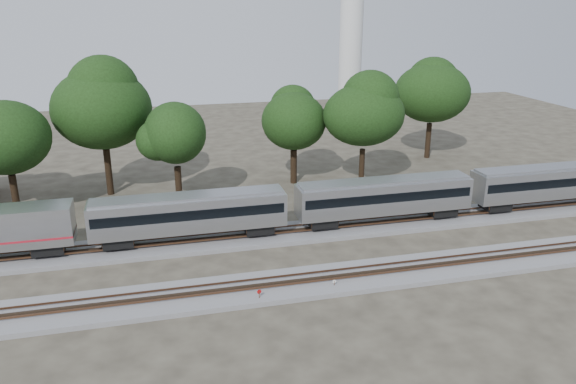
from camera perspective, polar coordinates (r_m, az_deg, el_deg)
name	(u,v)px	position (r m, az deg, el deg)	size (l,w,h in m)	color
ground	(236,270)	(47.64, -5.35, -7.87)	(160.00, 160.00, 0.00)	#383328
track_far	(225,239)	(52.94, -6.38, -4.82)	(160.00, 5.00, 0.73)	slate
track_near	(244,290)	(44.04, -4.54, -9.92)	(160.00, 5.00, 0.73)	slate
train	(472,188)	(60.29, 18.15, 0.39)	(110.28, 3.15, 4.64)	#ACAEB3
switch_stand_red	(259,294)	(42.41, -2.94, -10.35)	(0.34, 0.09, 1.08)	#512D19
switch_stand_white	(334,283)	(44.27, 4.72, -9.25)	(0.27, 0.08, 0.87)	#512D19
switch_lever	(331,293)	(43.72, 4.36, -10.23)	(0.50, 0.30, 0.30)	#512D19
tree_2	(6,138)	(62.76, -26.77, 4.94)	(8.58, 8.58, 12.10)	black
tree_3	(102,109)	(66.13, -18.39, 8.02)	(10.18, 10.18, 14.35)	black
tree_4	(175,133)	(60.88, -11.39, 5.89)	(8.23, 8.23, 11.61)	black
tree_5	(294,121)	(67.50, 0.59, 7.20)	(7.86, 7.86, 11.08)	black
tree_6	(364,115)	(66.06, 7.73, 7.75)	(8.98, 8.98, 12.66)	black
tree_7	(432,93)	(81.30, 14.42, 9.72)	(9.41, 9.41, 13.27)	black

